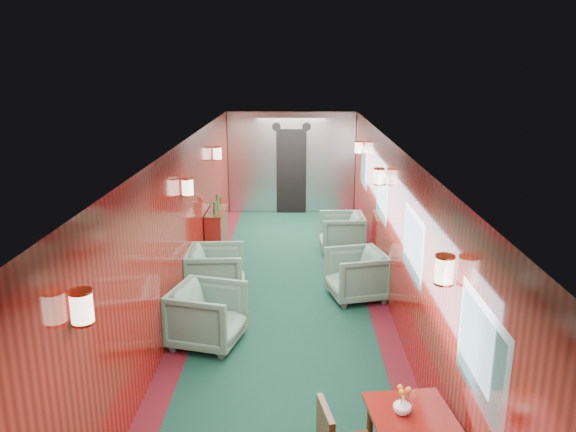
# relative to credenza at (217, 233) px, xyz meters

# --- Properties ---
(room) EXTENTS (12.00, 12.10, 2.40)m
(room) POSITION_rel_credenza_xyz_m (1.34, -2.68, 1.18)
(room) COLOR #0E3326
(room) RESTS_ON ground
(bulkhead) EXTENTS (2.98, 0.17, 2.39)m
(bulkhead) POSITION_rel_credenza_xyz_m (1.34, 3.23, 0.73)
(bulkhead) COLOR silver
(bulkhead) RESTS_ON ground
(windows_right) EXTENTS (0.02, 8.60, 0.80)m
(windows_right) POSITION_rel_credenza_xyz_m (2.83, -2.43, 1.00)
(windows_right) COLOR silver
(windows_right) RESTS_ON ground
(wall_sconces) EXTENTS (2.97, 7.97, 0.25)m
(wall_sconces) POSITION_rel_credenza_xyz_m (1.34, -2.12, 1.34)
(wall_sconces) COLOR #FFEBC6
(wall_sconces) RESTS_ON ground
(credenza) EXTENTS (0.31, 0.99, 1.16)m
(credenza) POSITION_rel_credenza_xyz_m (0.00, 0.00, 0.00)
(credenza) COLOR maroon
(credenza) RESTS_ON ground
(flower_vase) EXTENTS (0.18, 0.18, 0.16)m
(flower_vase) POSITION_rel_credenza_xyz_m (2.36, -5.85, 0.34)
(flower_vase) COLOR white
(flower_vase) RESTS_ON dining_table
(armchair_left_near) EXTENTS (1.03, 1.02, 0.78)m
(armchair_left_near) POSITION_rel_credenza_xyz_m (0.35, -3.36, -0.06)
(armchair_left_near) COLOR #1D4539
(armchair_left_near) RESTS_ON ground
(armchair_left_far) EXTENTS (0.91, 0.89, 0.79)m
(armchair_left_far) POSITION_rel_credenza_xyz_m (0.25, -1.85, -0.06)
(armchair_left_far) COLOR #1D4539
(armchair_left_far) RESTS_ON ground
(armchair_right_near) EXTENTS (1.00, 0.99, 0.75)m
(armchair_right_near) POSITION_rel_credenza_xyz_m (2.39, -1.88, -0.08)
(armchair_right_near) COLOR #1D4539
(armchair_right_near) RESTS_ON ground
(armchair_right_far) EXTENTS (0.86, 0.83, 0.75)m
(armchair_right_far) POSITION_rel_credenza_xyz_m (2.33, 0.28, -0.08)
(armchair_right_far) COLOR #1D4539
(armchair_right_far) RESTS_ON ground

